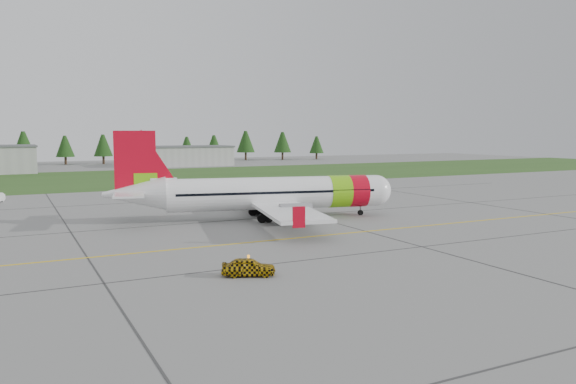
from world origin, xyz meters
TOP-DOWN VIEW (x-y plane):
  - ground at (0.00, 0.00)m, footprint 320.00×320.00m
  - aircraft at (5.09, 19.31)m, footprint 31.01×29.06m
  - follow_me_car at (-6.27, -2.27)m, footprint 1.67×1.78m
  - grass_strip at (0.00, 82.00)m, footprint 320.00×50.00m
  - taxi_guideline at (0.00, 8.00)m, footprint 120.00×0.25m
  - hangar_east at (25.00, 118.00)m, footprint 24.00×12.00m
  - treeline at (0.00, 138.00)m, footprint 160.00×8.00m

SIDE VIEW (x-z plane):
  - ground at x=0.00m, z-range 0.00..0.00m
  - taxi_guideline at x=0.00m, z-range 0.00..0.02m
  - grass_strip at x=0.00m, z-range 0.00..0.03m
  - follow_me_car at x=-6.27m, z-range 0.00..3.51m
  - hangar_east at x=25.00m, z-range 0.00..5.20m
  - aircraft at x=5.09m, z-range -2.01..7.49m
  - treeline at x=0.00m, z-range 0.00..10.00m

